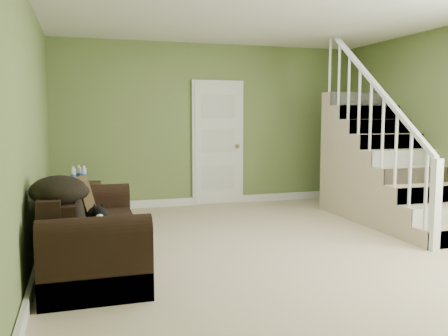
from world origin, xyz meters
TOP-DOWN VIEW (x-y plane):
  - floor at (0.00, 0.00)m, footprint 5.00×5.50m
  - ceiling at (0.00, 0.00)m, footprint 5.00×5.50m
  - wall_back at (0.00, 2.75)m, footprint 5.00×0.04m
  - wall_left at (-2.50, 0.00)m, footprint 0.04×5.50m
  - baseboard_back at (0.00, 2.72)m, footprint 5.00×0.04m
  - baseboard_left at (-2.47, 0.00)m, footprint 0.04×5.50m
  - door at (0.10, 2.71)m, footprint 0.86×0.12m
  - staircase at (1.99, 0.97)m, footprint 1.00×2.51m
  - sofa at (-2.01, -0.14)m, footprint 0.86×2.00m
  - side_table at (-2.08, 1.91)m, footprint 0.58×0.58m
  - cat at (-1.92, -0.30)m, footprint 0.26×0.53m
  - banana at (-1.77, -0.35)m, footprint 0.08×0.18m
  - throw_pillow at (-2.00, 0.44)m, footprint 0.22×0.41m
  - throw_blanket at (-2.25, -0.54)m, footprint 0.47×0.62m

SIDE VIEW (x-z plane):
  - floor at x=0.00m, z-range -0.01..0.01m
  - baseboard_back at x=0.00m, z-range 0.00..0.12m
  - baseboard_left at x=-2.47m, z-range 0.00..0.12m
  - side_table at x=-2.08m, z-range -0.10..0.67m
  - sofa at x=-2.01m, z-range -0.09..0.70m
  - banana at x=-1.77m, z-range 0.43..0.48m
  - cat at x=-1.92m, z-range 0.40..0.65m
  - throw_pillow at x=-2.00m, z-range 0.39..0.81m
  - staircase at x=1.99m, z-range -0.77..2.05m
  - throw_blanket at x=-2.25m, z-range 0.69..0.94m
  - door at x=0.10m, z-range 0.00..2.02m
  - wall_back at x=0.00m, z-range 0.00..2.60m
  - wall_left at x=-2.50m, z-range 0.00..2.60m
  - ceiling at x=0.00m, z-range 2.60..2.60m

